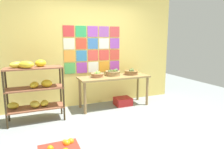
{
  "coord_description": "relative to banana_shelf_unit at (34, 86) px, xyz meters",
  "views": [
    {
      "loc": [
        -1.4,
        -3.09,
        1.61
      ],
      "look_at": [
        0.24,
        0.84,
        0.84
      ],
      "focal_mm": 31.79,
      "sensor_mm": 36.0,
      "label": 1
    }
  ],
  "objects": [
    {
      "name": "ground",
      "position": [
        1.36,
        -0.93,
        -0.71
      ],
      "size": [
        9.1,
        9.1,
        0.0
      ],
      "primitive_type": "plane",
      "color": "gray"
    },
    {
      "name": "fruit_basket_left",
      "position": [
        1.38,
        0.26,
        0.1
      ],
      "size": [
        0.3,
        0.3,
        0.14
      ],
      "color": "#A8704D",
      "rests_on": "display_table"
    },
    {
      "name": "banana_shelf_unit",
      "position": [
        0.0,
        0.0,
        0.0
      ],
      "size": [
        1.07,
        0.42,
        1.22
      ],
      "color": "#342816",
      "rests_on": "ground"
    },
    {
      "name": "fruit_basket_centre",
      "position": [
        1.79,
        0.32,
        0.1
      ],
      "size": [
        0.36,
        0.36,
        0.17
      ],
      "color": "#9C7B4C",
      "rests_on": "display_table"
    },
    {
      "name": "fruit_basket_back_left",
      "position": [
        2.26,
        0.26,
        0.1
      ],
      "size": [
        0.34,
        0.34,
        0.16
      ],
      "color": "olive",
      "rests_on": "display_table"
    },
    {
      "name": "display_table",
      "position": [
        1.78,
        0.21,
        -0.06
      ],
      "size": [
        1.68,
        0.57,
        0.74
      ],
      "color": "olive",
      "rests_on": "ground"
    },
    {
      "name": "produce_crate_under_table",
      "position": [
        2.01,
        0.2,
        -0.61
      ],
      "size": [
        0.39,
        0.34,
        0.19
      ],
      "primitive_type": "cube",
      "color": "red",
      "rests_on": "ground"
    },
    {
      "name": "back_wall_with_art",
      "position": [
        1.36,
        0.65,
        0.74
      ],
      "size": [
        4.46,
        0.07,
        2.91
      ],
      "color": "#E2C661",
      "rests_on": "ground"
    }
  ]
}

